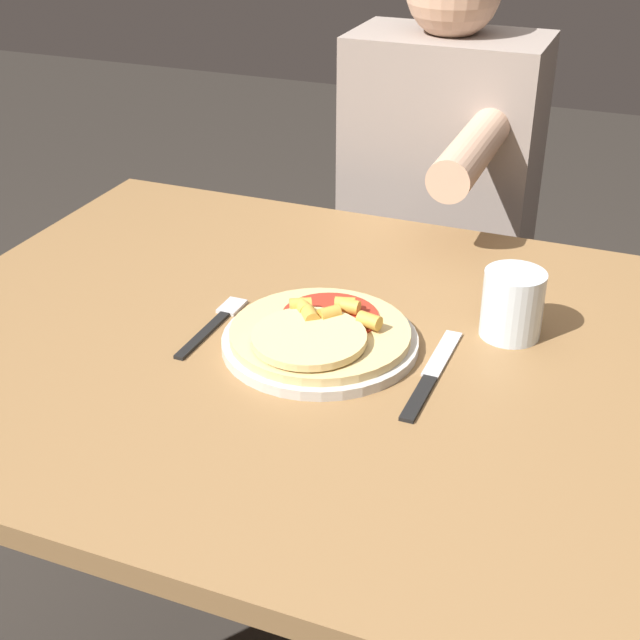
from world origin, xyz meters
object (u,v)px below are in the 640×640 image
at_px(dining_table, 345,414).
at_px(fork, 215,323).
at_px(plate, 320,342).
at_px(knife, 431,375).
at_px(pizza, 319,332).
at_px(person_diner, 440,199).
at_px(drinking_glass, 512,304).

relative_size(dining_table, fork, 7.02).
relative_size(plate, knife, 1.18).
xyz_separation_m(pizza, person_diner, (-0.03, 0.72, -0.08)).
bearing_deg(knife, plate, 173.84).
distance_m(dining_table, pizza, 0.14).
relative_size(pizza, person_diner, 0.20).
bearing_deg(plate, knife, -6.16).
bearing_deg(pizza, fork, 178.25).
bearing_deg(plate, drinking_glass, 28.91).
distance_m(knife, drinking_glass, 0.16).
bearing_deg(knife, pizza, 175.33).
bearing_deg(dining_table, pizza, -159.63).
xyz_separation_m(fork, person_diner, (0.13, 0.72, -0.06)).
bearing_deg(pizza, plate, 92.33).
distance_m(knife, person_diner, 0.76).
distance_m(pizza, drinking_glass, 0.26).
distance_m(fork, person_diner, 0.73).
relative_size(pizza, drinking_glass, 2.58).
distance_m(plate, person_diner, 0.72).
xyz_separation_m(dining_table, pizza, (-0.03, -0.01, 0.13)).
height_order(knife, person_diner, person_diner).
distance_m(dining_table, knife, 0.17).
xyz_separation_m(plate, person_diner, (-0.03, 0.72, -0.06)).
xyz_separation_m(pizza, knife, (0.16, -0.01, -0.02)).
relative_size(dining_table, person_diner, 1.04).
height_order(pizza, drinking_glass, drinking_glass).
relative_size(plate, drinking_glass, 2.81).
distance_m(fork, drinking_glass, 0.41).
bearing_deg(knife, dining_table, 168.36).
xyz_separation_m(plate, drinking_glass, (0.23, 0.13, 0.04)).
xyz_separation_m(pizza, drinking_glass, (0.23, 0.13, 0.02)).
height_order(pizza, fork, pizza).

